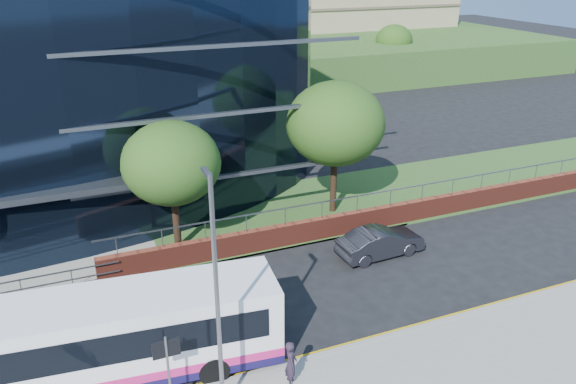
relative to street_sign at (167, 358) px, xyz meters
name	(u,v)px	position (x,y,z in m)	size (l,w,h in m)	color
grass_verge	(439,185)	(19.50, 12.59, -2.09)	(36.00, 8.00, 0.12)	#2D511E
retaining_wall	(421,210)	(15.50, 8.89, -1.54)	(34.00, 0.40, 2.11)	maroon
street_sign	(167,358)	(0.00, 0.00, 0.00)	(0.85, 0.09, 2.80)	slate
tree_far_c	(171,163)	(2.50, 10.59, 2.39)	(4.62, 4.62, 6.51)	black
tree_far_d	(335,124)	(11.50, 11.59, 3.04)	(5.28, 5.28, 7.44)	black
tree_dist_e	(273,48)	(19.50, 41.59, 2.39)	(4.62, 4.62, 6.51)	black
tree_dist_f	(394,40)	(35.50, 43.59, 2.06)	(4.29, 4.29, 6.05)	black
streetlight_east	(217,294)	(1.50, -0.59, 2.29)	(0.15, 0.77, 8.00)	slate
city_bus	(108,338)	(-1.54, 2.34, -0.46)	(11.95, 3.88, 3.18)	white
parked_car	(381,242)	(11.39, 6.29, -1.44)	(1.51, 4.32, 1.42)	black
pedestrian	(291,363)	(3.92, -0.39, -1.16)	(0.62, 0.40, 1.69)	#271D2C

